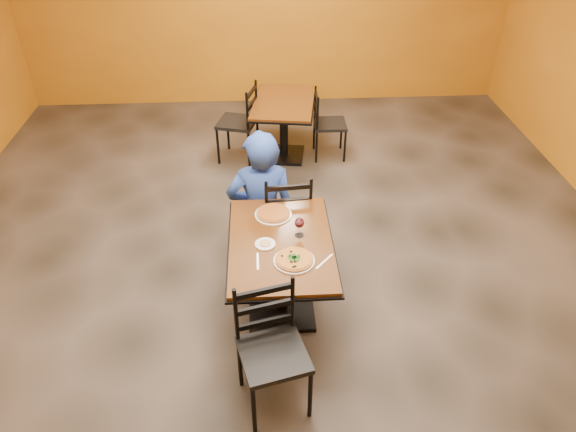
{
  "coord_description": "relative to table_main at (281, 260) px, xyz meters",
  "views": [
    {
      "loc": [
        -0.13,
        -3.71,
        3.3
      ],
      "look_at": [
        0.07,
        -0.3,
        0.85
      ],
      "focal_mm": 32.75,
      "sensor_mm": 36.0,
      "label": 1
    }
  ],
  "objects": [
    {
      "name": "floor",
      "position": [
        0.0,
        0.5,
        -0.56
      ],
      "size": [
        7.0,
        8.0,
        0.01
      ],
      "primitive_type": "cube",
      "color": "black",
      "rests_on": "ground"
    },
    {
      "name": "pizza_far",
      "position": [
        -0.05,
        0.36,
        0.21
      ],
      "size": [
        0.28,
        0.28,
        0.02
      ],
      "primitive_type": "cylinder",
      "color": "#B86423",
      "rests_on": "plate_far"
    },
    {
      "name": "dip",
      "position": [
        -0.12,
        -0.03,
        0.21
      ],
      "size": [
        0.09,
        0.09,
        0.01
      ],
      "primitive_type": "cylinder",
      "color": "tan",
      "rests_on": "side_plate"
    },
    {
      "name": "pizza_main",
      "position": [
        0.09,
        -0.24,
        0.21
      ],
      "size": [
        0.28,
        0.28,
        0.02
      ],
      "primitive_type": "cylinder",
      "color": "maroon",
      "rests_on": "plate_main"
    },
    {
      "name": "plate_main",
      "position": [
        0.09,
        -0.24,
        0.2
      ],
      "size": [
        0.31,
        0.31,
        0.01
      ],
      "primitive_type": "cylinder",
      "color": "white",
      "rests_on": "table_main"
    },
    {
      "name": "chair_second_right",
      "position": [
        0.74,
        2.7,
        -0.13
      ],
      "size": [
        0.39,
        0.39,
        0.86
      ],
      "primitive_type": null,
      "rotation": [
        0.0,
        0.0,
        1.56
      ],
      "color": "black",
      "rests_on": "floor"
    },
    {
      "name": "fork",
      "position": [
        -0.18,
        -0.23,
        0.2
      ],
      "size": [
        0.02,
        0.19,
        0.0
      ],
      "primitive_type": "cube",
      "rotation": [
        0.0,
        0.0,
        0.0
      ],
      "color": "silver",
      "rests_on": "table_main"
    },
    {
      "name": "side_plate",
      "position": [
        -0.12,
        -0.03,
        0.2
      ],
      "size": [
        0.16,
        0.16,
        0.01
      ],
      "primitive_type": "cylinder",
      "color": "white",
      "rests_on": "table_main"
    },
    {
      "name": "knife",
      "position": [
        0.31,
        -0.26,
        0.2
      ],
      "size": [
        0.15,
        0.17,
        0.0
      ],
      "primitive_type": "cube",
      "rotation": [
        0.0,
        0.0,
        -0.72
      ],
      "color": "silver",
      "rests_on": "table_main"
    },
    {
      "name": "chair_main_far",
      "position": [
        0.08,
        0.77,
        -0.08
      ],
      "size": [
        0.47,
        0.47,
        0.95
      ],
      "primitive_type": null,
      "rotation": [
        0.0,
        0.0,
        3.23
      ],
      "color": "black",
      "rests_on": "floor"
    },
    {
      "name": "plate_far",
      "position": [
        -0.05,
        0.36,
        0.2
      ],
      "size": [
        0.31,
        0.31,
        0.01
      ],
      "primitive_type": "cylinder",
      "color": "white",
      "rests_on": "table_main"
    },
    {
      "name": "wine_glass",
      "position": [
        0.15,
        0.07,
        0.28
      ],
      "size": [
        0.08,
        0.08,
        0.18
      ],
      "primitive_type": null,
      "color": "white",
      "rests_on": "table_main"
    },
    {
      "name": "chair_main_near",
      "position": [
        -0.09,
        -0.89,
        -0.07
      ],
      "size": [
        0.53,
        0.53,
        0.97
      ],
      "primitive_type": null,
      "rotation": [
        0.0,
        0.0,
        0.25
      ],
      "color": "black",
      "rests_on": "floor"
    },
    {
      "name": "table_second",
      "position": [
        0.16,
        2.7,
        -0.01
      ],
      "size": [
        0.89,
        1.19,
        0.75
      ],
      "rotation": [
        0.0,
        0.0,
        -0.15
      ],
      "color": "#5E2E0E",
      "rests_on": "floor"
    },
    {
      "name": "diner",
      "position": [
        -0.14,
        0.8,
        0.1
      ],
      "size": [
        0.67,
        0.46,
        1.31
      ],
      "primitive_type": "imported",
      "rotation": [
        0.0,
        0.0,
        3.21
      ],
      "color": "navy",
      "rests_on": "floor"
    },
    {
      "name": "table_main",
      "position": [
        0.0,
        0.0,
        0.0
      ],
      "size": [
        0.83,
        1.23,
        0.75
      ],
      "color": "#5E2E0E",
      "rests_on": "floor"
    },
    {
      "name": "chair_second_left",
      "position": [
        -0.41,
        2.7,
        -0.07
      ],
      "size": [
        0.54,
        0.54,
        0.97
      ],
      "primitive_type": null,
      "rotation": [
        0.0,
        0.0,
        -1.85
      ],
      "color": "black",
      "rests_on": "floor"
    }
  ]
}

